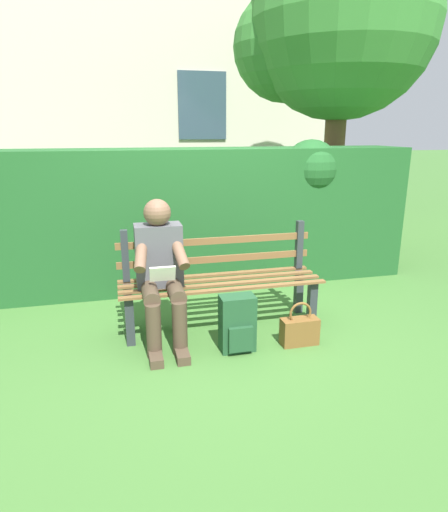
{
  "coord_description": "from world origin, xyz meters",
  "views": [
    {
      "loc": [
        0.83,
        3.47,
        1.69
      ],
      "look_at": [
        0.0,
        0.1,
        0.68
      ],
      "focal_mm": 30.64,
      "sensor_mm": 36.0,
      "label": 1
    }
  ],
  "objects_px": {
    "park_bench": "(220,280)",
    "tree": "(332,29)",
    "person_seated": "(161,269)",
    "backpack": "(237,324)",
    "handbag": "(300,330)"
  },
  "relations": [
    {
      "from": "person_seated",
      "to": "tree",
      "type": "distance_m",
      "value": 4.37
    },
    {
      "from": "person_seated",
      "to": "handbag",
      "type": "height_order",
      "value": "person_seated"
    },
    {
      "from": "park_bench",
      "to": "tree",
      "type": "relative_size",
      "value": 0.41
    },
    {
      "from": "backpack",
      "to": "handbag",
      "type": "xyz_separation_m",
      "value": [
        -0.52,
        0.03,
        -0.1
      ]
    },
    {
      "from": "person_seated",
      "to": "backpack",
      "type": "bearing_deg",
      "value": 148.23
    },
    {
      "from": "park_bench",
      "to": "handbag",
      "type": "height_order",
      "value": "park_bench"
    },
    {
      "from": "handbag",
      "to": "park_bench",
      "type": "bearing_deg",
      "value": -44.41
    },
    {
      "from": "backpack",
      "to": "tree",
      "type": "bearing_deg",
      "value": -126.05
    },
    {
      "from": "tree",
      "to": "handbag",
      "type": "xyz_separation_m",
      "value": [
        1.58,
        2.91,
        -2.87
      ]
    },
    {
      "from": "person_seated",
      "to": "backpack",
      "type": "distance_m",
      "value": 0.76
    },
    {
      "from": "handbag",
      "to": "person_seated",
      "type": "bearing_deg",
      "value": -19.2
    },
    {
      "from": "tree",
      "to": "backpack",
      "type": "relative_size",
      "value": 9.46
    },
    {
      "from": "park_bench",
      "to": "tree",
      "type": "distance_m",
      "value": 4.09
    },
    {
      "from": "backpack",
      "to": "handbag",
      "type": "relative_size",
      "value": 1.24
    },
    {
      "from": "person_seated",
      "to": "tree",
      "type": "height_order",
      "value": "tree"
    }
  ]
}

